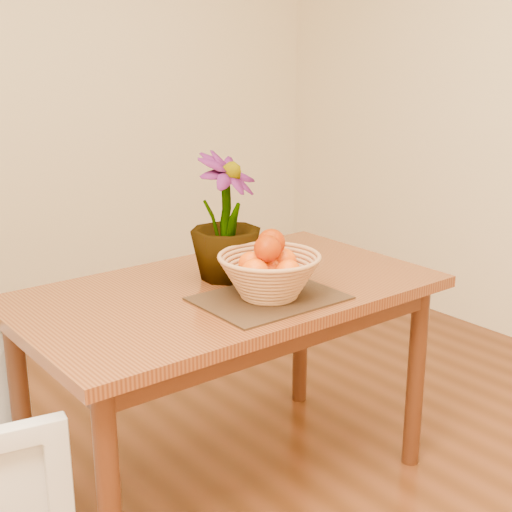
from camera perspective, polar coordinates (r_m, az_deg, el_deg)
wall_back at (r=4.01m, az=-19.41°, el=13.09°), size 4.00×0.02×2.70m
table at (r=2.42m, az=-2.31°, el=-4.45°), size 1.40×0.80×0.75m
placemat at (r=2.27m, az=1.06°, el=-3.39°), size 0.44×0.34×0.01m
wicker_basket at (r=2.25m, az=1.07°, el=-1.73°), size 0.33×0.33×0.13m
orange_pile at (r=2.23m, az=1.08°, el=-0.10°), size 0.23×0.22×0.16m
potted_plant at (r=2.42m, az=-2.46°, el=3.12°), size 0.32×0.32×0.43m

